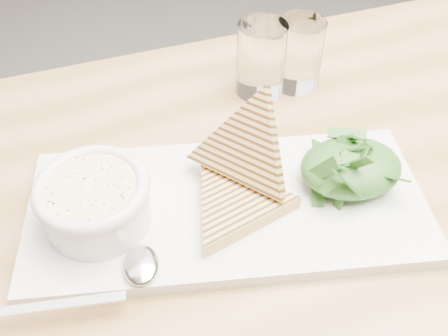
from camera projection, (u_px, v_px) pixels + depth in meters
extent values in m
plane|color=#65625F|center=(349.00, 324.00, 1.29)|extent=(6.00, 6.00, 0.00)
cube|color=#B17C54|center=(340.00, 211.00, 0.59)|extent=(1.24, 0.91, 0.04)
cylinder|color=#B17C54|center=(9.00, 247.00, 1.02)|extent=(0.06, 0.06, 0.73)
cube|color=silver|center=(228.00, 206.00, 0.56)|extent=(0.46, 0.24, 0.02)
cylinder|color=silver|center=(97.00, 206.00, 0.52)|extent=(0.11, 0.11, 0.04)
cylinder|color=beige|center=(92.00, 189.00, 0.50)|extent=(0.09, 0.09, 0.01)
torus|color=silver|center=(91.00, 187.00, 0.50)|extent=(0.12, 0.12, 0.01)
ellipsoid|color=#183D13|center=(351.00, 167.00, 0.56)|extent=(0.12, 0.09, 0.04)
ellipsoid|color=silver|center=(141.00, 265.00, 0.49)|extent=(0.04, 0.05, 0.01)
cube|color=silver|center=(61.00, 304.00, 0.46)|extent=(0.12, 0.02, 0.00)
cylinder|color=white|center=(261.00, 59.00, 0.69)|extent=(0.07, 0.07, 0.10)
cylinder|color=white|center=(299.00, 54.00, 0.70)|extent=(0.07, 0.07, 0.10)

